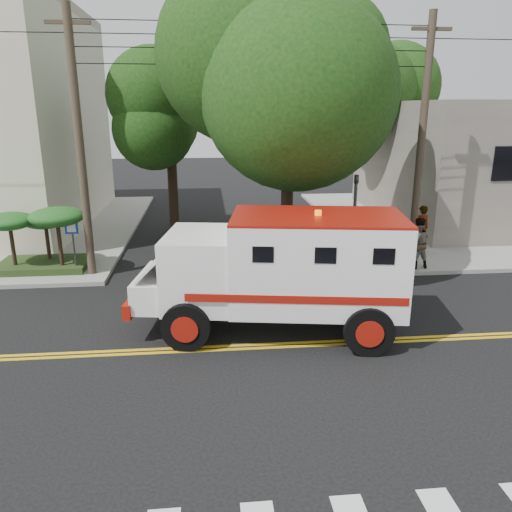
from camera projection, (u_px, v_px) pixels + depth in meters
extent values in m
plane|color=black|center=(267.00, 346.00, 12.73)|extent=(100.00, 100.00, 0.00)
cube|color=gray|center=(486.00, 219.00, 26.86)|extent=(17.00, 17.00, 0.15)
cylinder|color=#382D23|center=(80.00, 150.00, 16.64)|extent=(0.28, 0.28, 9.00)
cylinder|color=#382D23|center=(421.00, 146.00, 17.95)|extent=(0.28, 0.28, 9.00)
cylinder|color=black|center=(287.00, 175.00, 18.07)|extent=(0.44, 0.44, 7.00)
sphere|color=black|center=(289.00, 72.00, 17.07)|extent=(5.32, 5.32, 5.32)
sphere|color=black|center=(328.00, 53.00, 16.29)|extent=(4.56, 4.56, 4.56)
cylinder|color=black|center=(172.00, 176.00, 23.09)|extent=(0.44, 0.44, 5.60)
sphere|color=black|center=(169.00, 113.00, 22.29)|extent=(3.92, 3.92, 3.92)
sphere|color=black|center=(188.00, 103.00, 21.72)|extent=(3.36, 3.36, 3.36)
cylinder|color=black|center=(384.00, 161.00, 27.94)|extent=(0.44, 0.44, 5.95)
sphere|color=black|center=(388.00, 105.00, 27.09)|extent=(4.20, 4.20, 4.20)
sphere|color=black|center=(409.00, 97.00, 26.47)|extent=(3.60, 3.60, 3.60)
cylinder|color=#3F3F42|center=(354.00, 225.00, 17.92)|extent=(0.12, 0.12, 3.60)
imported|color=#3F3F42|center=(356.00, 187.00, 17.53)|extent=(0.15, 0.18, 0.90)
cylinder|color=#3F3F42|center=(74.00, 249.00, 17.78)|extent=(0.06, 0.06, 2.00)
cube|color=#0C33A5|center=(71.00, 228.00, 17.49)|extent=(0.45, 0.03, 0.45)
cube|color=#1E3314|center=(44.00, 265.00, 18.43)|extent=(3.20, 2.00, 0.24)
cylinder|color=black|center=(13.00, 245.00, 17.81)|extent=(0.14, 0.14, 1.52)
ellipsoid|color=#154919|center=(9.00, 221.00, 17.57)|extent=(1.73, 1.73, 0.60)
cylinder|color=black|center=(48.00, 241.00, 18.60)|extent=(0.14, 0.14, 1.36)
ellipsoid|color=#154919|center=(45.00, 221.00, 18.38)|extent=(1.55, 1.55, 0.54)
cylinder|color=black|center=(60.00, 243.00, 17.76)|extent=(0.14, 0.14, 1.68)
ellipsoid|color=#154919|center=(57.00, 217.00, 17.49)|extent=(1.91, 1.91, 0.66)
cube|color=white|center=(316.00, 262.00, 13.05)|extent=(4.73, 3.23, 2.36)
cube|color=white|center=(202.00, 268.00, 13.28)|extent=(2.16, 2.72, 1.91)
cube|color=black|center=(168.00, 249.00, 13.18)|extent=(0.36, 1.90, 0.79)
cube|color=white|center=(159.00, 287.00, 13.50)|extent=(1.35, 2.38, 0.79)
cube|color=maroon|center=(139.00, 296.00, 13.61)|extent=(0.57, 2.42, 0.39)
cube|color=maroon|center=(318.00, 216.00, 12.70)|extent=(4.73, 3.23, 0.07)
cylinder|color=black|center=(186.00, 327.00, 12.41)|extent=(1.28, 0.55, 1.24)
cylinder|color=black|center=(202.00, 291.00, 14.82)|extent=(1.28, 0.55, 1.24)
cylinder|color=black|center=(369.00, 331.00, 12.17)|extent=(1.28, 0.55, 1.24)
cylinder|color=black|center=(355.00, 294.00, 14.58)|extent=(1.28, 0.55, 1.24)
imported|color=gray|center=(421.00, 228.00, 20.36)|extent=(0.74, 0.53, 1.91)
imported|color=gray|center=(417.00, 243.00, 18.25)|extent=(0.97, 0.79, 1.89)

